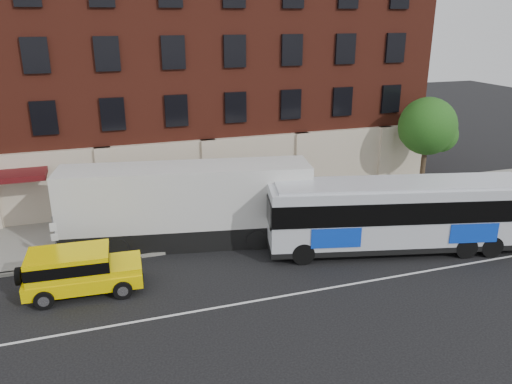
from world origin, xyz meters
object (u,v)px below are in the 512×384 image
object	(u,v)px
sign_pole	(55,238)
shipping_container	(187,206)
yellow_suv	(78,269)
city_bus	(399,213)
street_tree	(428,128)

from	to	relation	value
sign_pole	shipping_container	world-z (taller)	shipping_container
yellow_suv	city_bus	bearing A→B (deg)	-1.82
city_bus	shipping_container	xyz separation A→B (m)	(-9.75, 3.91, 0.08)
city_bus	shipping_container	size ratio (longest dim) A/B	1.05
yellow_suv	shipping_container	bearing A→B (deg)	33.11
street_tree	city_bus	world-z (taller)	street_tree
city_bus	yellow_suv	xyz separation A→B (m)	(-15.02, 0.48, -0.86)
sign_pole	street_tree	world-z (taller)	street_tree
city_bus	street_tree	bearing A→B (deg)	47.09
street_tree	city_bus	distance (m)	9.22
street_tree	city_bus	size ratio (longest dim) A/B	0.47
city_bus	yellow_suv	world-z (taller)	city_bus
street_tree	city_bus	bearing A→B (deg)	-132.91
street_tree	yellow_suv	world-z (taller)	street_tree
yellow_suv	shipping_container	world-z (taller)	shipping_container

